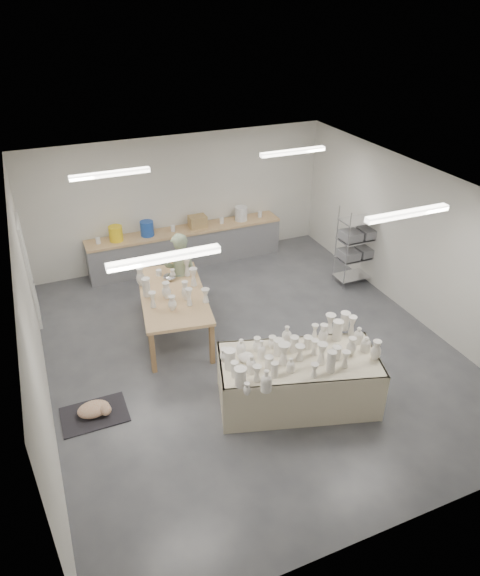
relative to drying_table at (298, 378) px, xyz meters
name	(u,v)px	position (x,y,z in m)	size (l,w,h in m)	color
room	(242,247)	(-0.25, 1.65, 1.58)	(8.00, 8.02, 3.00)	#424449
back_counter	(186,245)	(-0.15, 5.24, 0.01)	(4.60, 0.60, 1.24)	tan
wire_shelf	(358,244)	(3.06, 2.96, 0.44)	(0.88, 0.48, 1.80)	silver
drying_table	(298,378)	(0.00, 0.00, 0.00)	(2.68, 1.84, 1.22)	olive
work_table	(173,290)	(-1.20, 2.69, 0.41)	(1.51, 2.48, 1.25)	tan
rug	(95,414)	(-3.04, 0.95, -0.47)	(1.00, 0.70, 0.02)	black
cat	(95,409)	(-3.02, 0.93, -0.35)	(0.52, 0.39, 0.21)	white
potter	(180,274)	(-0.88, 3.26, 0.40)	(0.64, 0.42, 1.75)	#92A781
red_stool	(178,293)	(-0.88, 3.53, -0.19)	(0.39, 0.39, 0.32)	#A31B17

